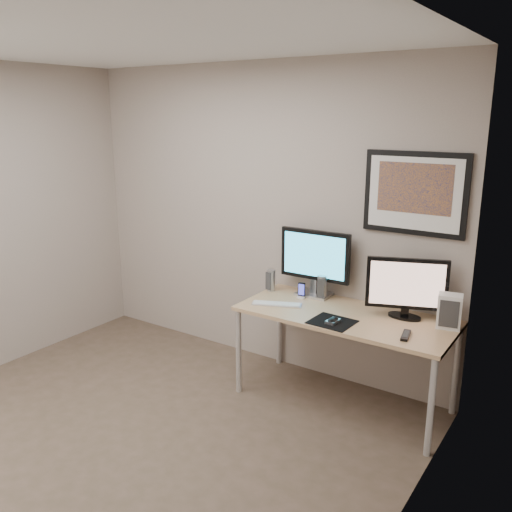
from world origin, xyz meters
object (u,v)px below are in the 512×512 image
at_px(monitor_large, 315,260).
at_px(phone_dock, 302,290).
at_px(desk, 345,322).
at_px(speaker_left, 271,280).
at_px(framed_art, 415,193).
at_px(fan_unit, 449,311).
at_px(keyboard, 277,304).
at_px(speaker_right, 322,287).
at_px(monitor_tv, 407,287).

bearing_deg(monitor_large, phone_dock, -117.91).
height_order(desk, speaker_left, speaker_left).
bearing_deg(framed_art, fan_unit, -26.43).
xyz_separation_m(phone_dock, keyboard, (-0.08, -0.25, -0.06)).
distance_m(monitor_large, speaker_right, 0.23).
xyz_separation_m(speaker_left, fan_unit, (1.46, -0.00, 0.03)).
bearing_deg(keyboard, monitor_large, 46.08).
bearing_deg(monitor_tv, speaker_left, 159.29).
relative_size(framed_art, monitor_tv, 1.37).
xyz_separation_m(speaker_right, keyboard, (-0.23, -0.32, -0.09)).
distance_m(framed_art, monitor_tv, 0.67).
xyz_separation_m(desk, speaker_left, (-0.75, 0.16, 0.16)).
bearing_deg(speaker_left, framed_art, 15.52).
bearing_deg(phone_dock, monitor_tv, -5.51).
height_order(monitor_tv, fan_unit, monitor_tv).
distance_m(keyboard, fan_unit, 1.27).
xyz_separation_m(framed_art, phone_dock, (-0.80, -0.20, -0.83)).
relative_size(speaker_left, speaker_right, 0.93).
xyz_separation_m(desk, framed_art, (0.35, 0.33, 0.96)).
distance_m(desk, monitor_large, 0.59).
xyz_separation_m(monitor_large, keyboard, (-0.14, -0.36, -0.30)).
bearing_deg(speaker_left, keyboard, -44.09).
relative_size(monitor_large, keyboard, 1.56).
bearing_deg(phone_dock, speaker_right, 19.18).
relative_size(desk, speaker_left, 8.86).
height_order(framed_art, monitor_large, framed_art).
distance_m(desk, fan_unit, 0.75).
relative_size(monitor_large, phone_dock, 4.60).
distance_m(desk, framed_art, 1.07).
distance_m(framed_art, speaker_left, 1.38).
bearing_deg(monitor_tv, desk, -178.43).
height_order(monitor_large, phone_dock, monitor_large).
height_order(desk, speaker_right, speaker_right).
bearing_deg(desk, framed_art, 43.46).
relative_size(monitor_tv, speaker_left, 3.03).
bearing_deg(monitor_tv, framed_art, 83.57).
bearing_deg(keyboard, monitor_tv, -6.18).
distance_m(desk, monitor_tv, 0.53).
relative_size(monitor_large, fan_unit, 2.45).
height_order(monitor_large, fan_unit, monitor_large).
distance_m(speaker_right, keyboard, 0.40).
bearing_deg(keyboard, speaker_right, 31.88).
distance_m(monitor_tv, keyboard, 0.99).
xyz_separation_m(monitor_tv, phone_dock, (-0.84, -0.03, -0.18)).
height_order(framed_art, monitor_tv, framed_art).
height_order(framed_art, speaker_right, framed_art).
xyz_separation_m(desk, speaker_right, (-0.30, 0.21, 0.16)).
bearing_deg(keyboard, framed_art, 3.91).
xyz_separation_m(framed_art, keyboard, (-0.88, -0.45, -0.88)).
relative_size(framed_art, monitor_large, 1.25).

